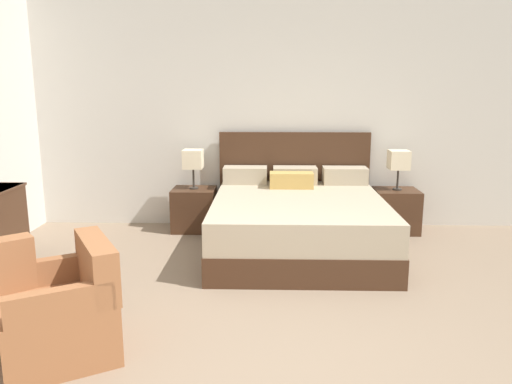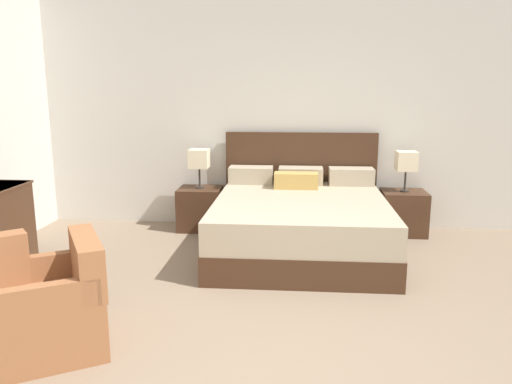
# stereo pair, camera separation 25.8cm
# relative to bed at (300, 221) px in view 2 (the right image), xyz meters

# --- Properties ---
(ground_plane) EXTENTS (10.31, 10.31, 0.00)m
(ground_plane) POSITION_rel_bed_xyz_m (-0.31, -2.41, -0.32)
(ground_plane) COLOR #84705B
(wall_back) EXTENTS (7.04, 0.06, 2.86)m
(wall_back) POSITION_rel_bed_xyz_m (-0.31, 1.06, 1.10)
(wall_back) COLOR beige
(wall_back) RESTS_ON ground
(bed) EXTENTS (1.86, 2.10, 1.19)m
(bed) POSITION_rel_bed_xyz_m (0.00, 0.00, 0.00)
(bed) COLOR #422819
(bed) RESTS_ON ground
(nightstand_left) EXTENTS (0.52, 0.46, 0.52)m
(nightstand_left) POSITION_rel_bed_xyz_m (-1.23, 0.74, -0.06)
(nightstand_left) COLOR #422819
(nightstand_left) RESTS_ON ground
(nightstand_right) EXTENTS (0.52, 0.46, 0.52)m
(nightstand_right) POSITION_rel_bed_xyz_m (1.23, 0.74, -0.06)
(nightstand_right) COLOR #422819
(nightstand_right) RESTS_ON ground
(table_lamp_left) EXTENTS (0.23, 0.23, 0.48)m
(table_lamp_left) POSITION_rel_bed_xyz_m (-1.23, 0.74, 0.55)
(table_lamp_left) COLOR #332D28
(table_lamp_left) RESTS_ON nightstand_left
(table_lamp_right) EXTENTS (0.23, 0.23, 0.48)m
(table_lamp_right) POSITION_rel_bed_xyz_m (1.23, 0.74, 0.55)
(table_lamp_right) COLOR #332D28
(table_lamp_right) RESTS_ON nightstand_right
(armchair_companion) EXTENTS (0.94, 0.93, 0.76)m
(armchair_companion) POSITION_rel_bed_xyz_m (-1.65, -2.21, -0.04)
(armchair_companion) COLOR #935B38
(armchair_companion) RESTS_ON ground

